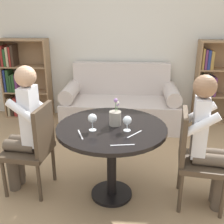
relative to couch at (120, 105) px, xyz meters
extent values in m
plane|color=tan|center=(0.00, -1.80, -0.31)|extent=(16.00, 16.00, 0.00)
cube|color=beige|center=(0.00, 0.42, 1.04)|extent=(5.20, 0.05, 2.70)
cylinder|color=black|center=(0.00, -1.80, 0.41)|extent=(1.00, 1.00, 0.03)
cylinder|color=black|center=(0.00, -1.80, 0.06)|extent=(0.09, 0.09, 0.67)
cylinder|color=black|center=(0.00, -1.80, -0.30)|extent=(0.40, 0.40, 0.03)
cube|color=beige|center=(0.00, -0.05, -0.10)|extent=(1.74, 0.80, 0.42)
cube|color=beige|center=(0.00, 0.27, 0.36)|extent=(1.52, 0.16, 0.50)
cylinder|color=beige|center=(-0.76, -0.05, 0.22)|extent=(0.22, 0.72, 0.22)
cylinder|color=beige|center=(0.76, -0.05, 0.22)|extent=(0.22, 0.72, 0.22)
cube|color=#93704C|center=(-1.54, 0.37, 0.33)|extent=(0.75, 0.02, 1.28)
cube|color=#93704C|center=(-1.91, 0.24, 0.33)|extent=(0.02, 0.28, 1.28)
cube|color=#93704C|center=(-1.18, 0.24, 0.33)|extent=(0.02, 0.28, 1.28)
cube|color=#93704C|center=(-1.54, 0.24, -0.30)|extent=(0.71, 0.28, 0.02)
cube|color=#93704C|center=(-1.54, 0.24, 0.12)|extent=(0.71, 0.28, 0.02)
cube|color=#93704C|center=(-1.54, 0.24, 0.54)|extent=(0.71, 0.28, 0.02)
cube|color=#93704C|center=(-1.54, 0.24, 0.95)|extent=(0.71, 0.28, 0.02)
cube|color=tan|center=(-1.86, 0.23, -0.14)|extent=(0.04, 0.23, 0.30)
cube|color=#332319|center=(-1.81, 0.23, -0.15)|extent=(0.04, 0.23, 0.28)
cube|color=maroon|center=(-1.75, 0.23, -0.13)|extent=(0.05, 0.23, 0.31)
cube|color=navy|center=(-1.70, 0.23, -0.12)|extent=(0.03, 0.23, 0.34)
cube|color=navy|center=(-1.87, 0.23, 0.31)|extent=(0.03, 0.23, 0.36)
cube|color=#234723|center=(-1.82, 0.23, 0.31)|extent=(0.04, 0.23, 0.36)
cube|color=#234723|center=(-1.78, 0.23, 0.27)|extent=(0.03, 0.23, 0.28)
cube|color=#234723|center=(-1.73, 0.23, 0.27)|extent=(0.04, 0.23, 0.29)
cube|color=#602D5B|center=(-1.69, 0.23, 0.27)|extent=(0.04, 0.23, 0.28)
cube|color=maroon|center=(-1.86, 0.23, 0.71)|extent=(0.03, 0.23, 0.32)
cube|color=#234723|center=(-1.82, 0.23, 0.68)|extent=(0.04, 0.23, 0.27)
cube|color=tan|center=(-1.78, 0.23, 0.70)|extent=(0.04, 0.23, 0.30)
cube|color=maroon|center=(-1.73, 0.23, 0.70)|extent=(0.03, 0.23, 0.31)
cube|color=#332319|center=(-1.70, 0.23, 0.71)|extent=(0.04, 0.23, 0.33)
cube|color=#93704C|center=(1.54, 0.37, 0.33)|extent=(0.75, 0.02, 1.28)
cube|color=#93704C|center=(1.18, 0.24, 0.33)|extent=(0.02, 0.28, 1.28)
cube|color=#93704C|center=(1.54, 0.24, -0.30)|extent=(0.71, 0.28, 0.02)
cube|color=#93704C|center=(1.54, 0.24, 0.12)|extent=(0.71, 0.28, 0.02)
cube|color=#93704C|center=(1.54, 0.24, 0.54)|extent=(0.71, 0.28, 0.02)
cube|color=maroon|center=(1.22, 0.23, -0.16)|extent=(0.03, 0.23, 0.26)
cube|color=olive|center=(1.26, 0.23, -0.11)|extent=(0.03, 0.23, 0.35)
cube|color=tan|center=(1.30, 0.23, -0.13)|extent=(0.05, 0.23, 0.33)
cube|color=olive|center=(1.36, 0.23, -0.15)|extent=(0.04, 0.23, 0.28)
cube|color=#234723|center=(1.40, 0.23, -0.11)|extent=(0.03, 0.23, 0.36)
cube|color=maroon|center=(1.23, 0.23, 0.26)|extent=(0.05, 0.23, 0.26)
cube|color=#234723|center=(1.29, 0.23, 0.29)|extent=(0.04, 0.23, 0.31)
cube|color=tan|center=(1.35, 0.23, 0.28)|extent=(0.04, 0.23, 0.31)
cube|color=navy|center=(1.39, 0.23, 0.28)|extent=(0.04, 0.23, 0.30)
cube|color=#602D5B|center=(1.44, 0.23, 0.27)|extent=(0.04, 0.23, 0.29)
cube|color=olive|center=(1.22, 0.23, 0.70)|extent=(0.03, 0.23, 0.31)
cube|color=#602D5B|center=(1.26, 0.23, 0.69)|extent=(0.03, 0.23, 0.29)
cube|color=navy|center=(1.30, 0.23, 0.69)|extent=(0.04, 0.23, 0.28)
cube|color=olive|center=(1.35, 0.23, 0.68)|extent=(0.04, 0.23, 0.27)
cylinder|color=#473828|center=(-0.98, -1.55, -0.11)|extent=(0.04, 0.04, 0.40)
cylinder|color=#473828|center=(-1.02, -1.90, -0.11)|extent=(0.04, 0.04, 0.40)
cylinder|color=#473828|center=(-0.63, -1.59, -0.11)|extent=(0.04, 0.04, 0.40)
cylinder|color=#473828|center=(-0.67, -1.94, -0.11)|extent=(0.04, 0.04, 0.40)
cube|color=#473828|center=(-0.83, -1.74, 0.11)|extent=(0.46, 0.46, 0.05)
cube|color=#473828|center=(-0.64, -1.77, 0.36)|extent=(0.08, 0.38, 0.45)
cylinder|color=#473828|center=(0.98, -2.05, -0.11)|extent=(0.04, 0.04, 0.40)
cylinder|color=#473828|center=(1.03, -1.69, -0.11)|extent=(0.04, 0.04, 0.40)
cylinder|color=#473828|center=(0.63, -2.00, -0.11)|extent=(0.04, 0.04, 0.40)
cylinder|color=#473828|center=(0.67, -1.64, -0.11)|extent=(0.04, 0.04, 0.40)
cube|color=#473828|center=(0.83, -1.85, 0.11)|extent=(0.47, 0.47, 0.05)
cube|color=#473828|center=(0.64, -1.82, 0.36)|extent=(0.09, 0.38, 0.45)
cylinder|color=brown|center=(-0.98, -1.66, -0.09)|extent=(0.11, 0.11, 0.45)
cylinder|color=brown|center=(-0.99, -1.77, -0.09)|extent=(0.11, 0.11, 0.45)
cylinder|color=brown|center=(-0.87, -1.68, 0.19)|extent=(0.31, 0.14, 0.11)
cylinder|color=brown|center=(-0.88, -1.79, 0.19)|extent=(0.31, 0.14, 0.11)
cube|color=white|center=(-0.77, -1.74, 0.48)|extent=(0.14, 0.21, 0.57)
cylinder|color=white|center=(-0.75, -1.61, 0.57)|extent=(0.29, 0.10, 0.23)
cylinder|color=white|center=(-0.78, -1.88, 0.57)|extent=(0.29, 0.10, 0.23)
sphere|color=tan|center=(-0.77, -1.74, 0.86)|extent=(0.19, 0.19, 0.19)
cylinder|color=brown|center=(0.98, -1.93, -0.09)|extent=(0.11, 0.11, 0.45)
cylinder|color=brown|center=(0.99, -1.82, -0.09)|extent=(0.11, 0.11, 0.45)
cylinder|color=brown|center=(0.87, -1.91, 0.19)|extent=(0.31, 0.15, 0.11)
cylinder|color=brown|center=(0.88, -1.81, 0.19)|extent=(0.31, 0.15, 0.11)
cube|color=white|center=(0.77, -1.85, 0.46)|extent=(0.15, 0.21, 0.54)
cylinder|color=white|center=(0.75, -1.98, 0.54)|extent=(0.29, 0.11, 0.23)
cylinder|color=white|center=(0.78, -1.71, 0.54)|extent=(0.29, 0.11, 0.23)
sphere|color=#936B4C|center=(0.77, -1.85, 0.83)|extent=(0.19, 0.19, 0.19)
cylinder|color=white|center=(-0.16, -1.89, 0.43)|extent=(0.06, 0.06, 0.00)
cylinder|color=white|center=(-0.16, -1.89, 0.47)|extent=(0.01, 0.01, 0.08)
sphere|color=white|center=(-0.16, -1.89, 0.54)|extent=(0.08, 0.08, 0.08)
sphere|color=#E58E75|center=(-0.16, -1.89, 0.53)|extent=(0.06, 0.06, 0.06)
cylinder|color=white|center=(0.14, -1.88, 0.43)|extent=(0.06, 0.06, 0.00)
cylinder|color=white|center=(0.14, -1.88, 0.46)|extent=(0.01, 0.01, 0.06)
sphere|color=white|center=(0.14, -1.88, 0.52)|extent=(0.08, 0.08, 0.08)
sphere|color=beige|center=(0.14, -1.88, 0.51)|extent=(0.06, 0.06, 0.06)
cylinder|color=#9E9384|center=(0.03, -1.76, 0.49)|extent=(0.11, 0.11, 0.13)
cylinder|color=#4C7A42|center=(0.05, -1.74, 0.59)|extent=(0.01, 0.01, 0.07)
sphere|color=#9E70B2|center=(0.05, -1.74, 0.62)|extent=(0.04, 0.04, 0.04)
cylinder|color=#4C7A42|center=(0.04, -1.74, 0.59)|extent=(0.01, 0.01, 0.08)
sphere|color=silver|center=(0.04, -1.74, 0.63)|extent=(0.04, 0.04, 0.04)
cylinder|color=#4C7A42|center=(0.03, -1.75, 0.61)|extent=(0.01, 0.01, 0.10)
sphere|color=#9E70B2|center=(0.03, -1.75, 0.66)|extent=(0.04, 0.04, 0.04)
cube|color=silver|center=(-0.25, -1.99, 0.43)|extent=(0.08, 0.18, 0.00)
cube|color=silver|center=(0.21, -1.95, 0.43)|extent=(0.13, 0.16, 0.00)
cube|color=silver|center=(0.11, -2.15, 0.43)|extent=(0.19, 0.04, 0.00)
camera|label=1|loc=(0.18, -4.10, 1.44)|focal=45.00mm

